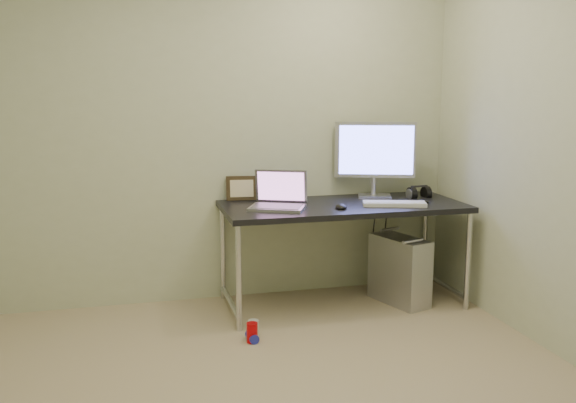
# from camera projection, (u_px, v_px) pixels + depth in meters

# --- Properties ---
(wall_back) EXTENTS (3.50, 0.02, 2.50)m
(wall_back) POSITION_uv_depth(u_px,v_px,m) (222.00, 133.00, 4.69)
(wall_back) COLOR beige
(wall_back) RESTS_ON ground
(desk) EXTENTS (1.74, 0.76, 0.75)m
(desk) POSITION_uv_depth(u_px,v_px,m) (343.00, 214.00, 4.63)
(desk) COLOR black
(desk) RESTS_ON ground
(tower_computer) EXTENTS (0.35, 0.52, 0.53)m
(tower_computer) POSITION_uv_depth(u_px,v_px,m) (400.00, 270.00, 4.73)
(tower_computer) COLOR #B4B3B8
(tower_computer) RESTS_ON ground
(cable_a) EXTENTS (0.01, 0.16, 0.69)m
(cable_a) POSITION_uv_depth(u_px,v_px,m) (373.00, 238.00, 5.08)
(cable_a) COLOR black
(cable_a) RESTS_ON ground
(cable_b) EXTENTS (0.02, 0.11, 0.71)m
(cable_b) POSITION_uv_depth(u_px,v_px,m) (384.00, 240.00, 5.09)
(cable_b) COLOR black
(cable_b) RESTS_ON ground
(can_red) EXTENTS (0.09, 0.09, 0.13)m
(can_red) POSITION_uv_depth(u_px,v_px,m) (252.00, 333.00, 4.01)
(can_red) COLOR red
(can_red) RESTS_ON ground
(can_white) EXTENTS (0.08, 0.08, 0.12)m
(can_white) POSITION_uv_depth(u_px,v_px,m) (253.00, 330.00, 4.07)
(can_white) COLOR silver
(can_white) RESTS_ON ground
(can_blue) EXTENTS (0.07, 0.12, 0.06)m
(can_blue) POSITION_uv_depth(u_px,v_px,m) (252.00, 337.00, 4.03)
(can_blue) COLOR #242BB4
(can_blue) RESTS_ON ground
(laptop) EXTENTS (0.46, 0.43, 0.26)m
(laptop) POSITION_uv_depth(u_px,v_px,m) (279.00, 199.00, 4.46)
(laptop) COLOR silver
(laptop) RESTS_ON desk
(monitor) EXTENTS (0.59, 0.25, 0.57)m
(monitor) POSITION_uv_depth(u_px,v_px,m) (375.00, 153.00, 4.84)
(monitor) COLOR silver
(monitor) RESTS_ON desk
(keyboard) EXTENTS (0.46, 0.27, 0.03)m
(keyboard) POSITION_uv_depth(u_px,v_px,m) (394.00, 204.00, 4.54)
(keyboard) COLOR silver
(keyboard) RESTS_ON desk
(mouse_right) EXTENTS (0.08, 0.11, 0.03)m
(mouse_right) POSITION_uv_depth(u_px,v_px,m) (423.00, 201.00, 4.65)
(mouse_right) COLOR black
(mouse_right) RESTS_ON desk
(mouse_left) EXTENTS (0.11, 0.14, 0.04)m
(mouse_left) POSITION_uv_depth(u_px,v_px,m) (341.00, 205.00, 4.43)
(mouse_left) COLOR black
(mouse_left) RESTS_ON desk
(headphones) EXTENTS (0.18, 0.11, 0.12)m
(headphones) POSITION_uv_depth(u_px,v_px,m) (419.00, 193.00, 4.87)
(headphones) COLOR black
(headphones) RESTS_ON desk
(picture_frame) EXTENTS (0.23, 0.09, 0.18)m
(picture_frame) POSITION_uv_depth(u_px,v_px,m) (242.00, 188.00, 4.74)
(picture_frame) COLOR black
(picture_frame) RESTS_ON desk
(webcam) EXTENTS (0.04, 0.03, 0.13)m
(webcam) POSITION_uv_depth(u_px,v_px,m) (287.00, 188.00, 4.73)
(webcam) COLOR silver
(webcam) RESTS_ON desk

